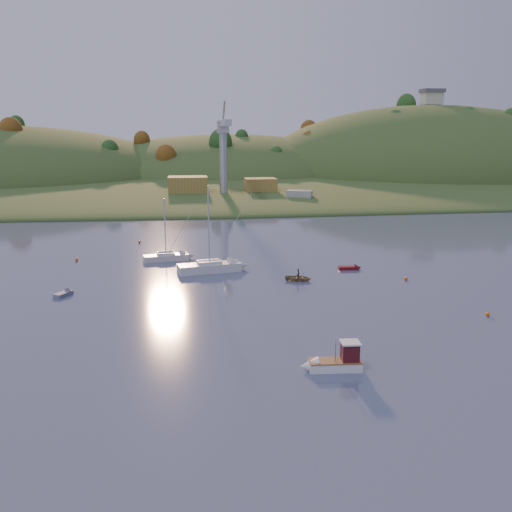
{
  "coord_description": "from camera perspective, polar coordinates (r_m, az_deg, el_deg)",
  "views": [
    {
      "loc": [
        -9.57,
        -40.26,
        20.77
      ],
      "look_at": [
        -0.19,
        32.24,
        4.24
      ],
      "focal_mm": 40.0,
      "sensor_mm": 36.0,
      "label": 1
    }
  ],
  "objects": [
    {
      "name": "shed_west",
      "position": [
        164.05,
        -6.84,
        7.06
      ],
      "size": [
        11.0,
        8.0,
        4.8
      ],
      "primitive_type": "cube",
      "color": "olive",
      "rests_on": "wharf"
    },
    {
      "name": "fishing_boat",
      "position": [
        51.06,
        7.51,
        -10.45
      ],
      "size": [
        5.49,
        2.03,
        3.44
      ],
      "rotation": [
        0.0,
        0.0,
        3.08
      ],
      "color": "white",
      "rests_on": "ground"
    },
    {
      "name": "hilltop_house",
      "position": [
        257.77,
        17.17,
        15.0
      ],
      "size": [
        9.0,
        7.0,
        6.45
      ],
      "color": "beige",
      "rests_on": "hill_right"
    },
    {
      "name": "shore_slope",
      "position": [
        206.53,
        -4.71,
        6.92
      ],
      "size": [
        640.0,
        150.0,
        7.0
      ],
      "primitive_type": "ellipsoid",
      "color": "#2E4A1D",
      "rests_on": "ground"
    },
    {
      "name": "buoy_1",
      "position": [
        81.97,
        14.76,
        -2.19
      ],
      "size": [
        0.5,
        0.5,
        0.5
      ],
      "primitive_type": "sphere",
      "color": "#FF640D",
      "rests_on": "ground"
    },
    {
      "name": "paddler",
      "position": [
        79.18,
        4.25,
        -1.98
      ],
      "size": [
        0.48,
        0.59,
        1.4
      ],
      "primitive_type": "imported",
      "rotation": [
        0.0,
        0.0,
        1.24
      ],
      "color": "black",
      "rests_on": "ground"
    },
    {
      "name": "hillside_trees",
      "position": [
        226.42,
        -4.96,
        7.43
      ],
      "size": [
        280.0,
        50.0,
        32.0
      ],
      "primitive_type": null,
      "color": "#1C4F1C",
      "rests_on": "ground"
    },
    {
      "name": "red_tender",
      "position": [
        86.51,
        9.64,
        -1.17
      ],
      "size": [
        3.46,
        1.34,
        1.16
      ],
      "rotation": [
        0.0,
        0.0,
        -0.05
      ],
      "color": "#5E0D13",
      "rests_on": "ground"
    },
    {
      "name": "far_shore",
      "position": [
        271.23,
        -5.39,
        8.29
      ],
      "size": [
        620.0,
        220.0,
        1.5
      ],
      "primitive_type": "cube",
      "color": "#2E4A1D",
      "rests_on": "ground"
    },
    {
      "name": "wharf",
      "position": [
        164.09,
        -2.24,
        5.88
      ],
      "size": [
        42.0,
        16.0,
        2.4
      ],
      "primitive_type": "cube",
      "color": "slate",
      "rests_on": "ground"
    },
    {
      "name": "hill_center",
      "position": [
        251.88,
        -2.92,
        7.99
      ],
      "size": [
        140.0,
        120.0,
        36.0
      ],
      "primitive_type": "ellipsoid",
      "color": "#2E4A1D",
      "rests_on": "ground"
    },
    {
      "name": "grey_dinghy",
      "position": [
        76.49,
        -18.42,
        -3.51
      ],
      "size": [
        2.5,
        3.13,
        1.12
      ],
      "rotation": [
        0.0,
        0.0,
        1.03
      ],
      "color": "slate",
      "rests_on": "ground"
    },
    {
      "name": "ground",
      "position": [
        46.3,
        5.53,
        -13.98
      ],
      "size": [
        500.0,
        500.0,
        0.0
      ],
      "primitive_type": "plane",
      "color": "#393E5E",
      "rests_on": "ground"
    },
    {
      "name": "buoy_2",
      "position": [
        95.11,
        -17.5,
        -0.32
      ],
      "size": [
        0.5,
        0.5,
        0.5
      ],
      "primitive_type": "sphere",
      "color": "#FF640D",
      "rests_on": "ground"
    },
    {
      "name": "buoy_0",
      "position": [
        69.55,
        22.17,
        -5.4
      ],
      "size": [
        0.5,
        0.5,
        0.5
      ],
      "primitive_type": "sphere",
      "color": "#FF640D",
      "rests_on": "ground"
    },
    {
      "name": "shed_east",
      "position": [
        166.61,
        0.45,
        7.1
      ],
      "size": [
        9.0,
        7.0,
        4.0
      ],
      "primitive_type": "cube",
      "color": "olive",
      "rests_on": "wharf"
    },
    {
      "name": "canoe",
      "position": [
        79.26,
        4.25,
        -2.21
      ],
      "size": [
        4.27,
        3.62,
        0.75
      ],
      "primitive_type": "imported",
      "rotation": [
        0.0,
        0.0,
        1.24
      ],
      "color": "olive",
      "rests_on": "ground"
    },
    {
      "name": "hill_right",
      "position": [
        258.29,
        16.69,
        7.6
      ],
      "size": [
        150.0,
        130.0,
        60.0
      ],
      "primitive_type": "ellipsoid",
      "color": "#2E4A1D",
      "rests_on": "ground"
    },
    {
      "name": "sailboat_far",
      "position": [
        92.02,
        -8.99,
        -0.04
      ],
      "size": [
        7.34,
        3.45,
        9.8
      ],
      "rotation": [
        0.0,
        0.0,
        0.2
      ],
      "color": "silver",
      "rests_on": "ground"
    },
    {
      "name": "buoy_3",
      "position": [
        107.08,
        -11.57,
        1.43
      ],
      "size": [
        0.5,
        0.5,
        0.5
      ],
      "primitive_type": "sphere",
      "color": "#FF640D",
      "rests_on": "ground"
    },
    {
      "name": "dock_crane",
      "position": [
        159.11,
        -3.27,
        11.42
      ],
      "size": [
        3.2,
        28.0,
        20.3
      ],
      "color": "#B7B7BC",
      "rests_on": "wharf"
    },
    {
      "name": "work_vessel",
      "position": [
        156.15,
        4.37,
        5.6
      ],
      "size": [
        16.92,
        11.38,
        4.1
      ],
      "rotation": [
        0.0,
        0.0,
        -0.39
      ],
      "color": "slate",
      "rests_on": "ground"
    },
    {
      "name": "sailboat_near",
      "position": [
        83.96,
        -4.68,
        -1.06
      ],
      "size": [
        9.51,
        4.45,
        12.7
      ],
      "rotation": [
        0.0,
        0.0,
        0.19
      ],
      "color": "silver",
      "rests_on": "ground"
    }
  ]
}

